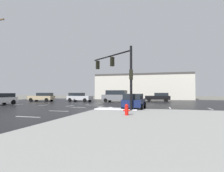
# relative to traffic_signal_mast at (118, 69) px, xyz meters

# --- Properties ---
(ground_plane) EXTENTS (120.00, 120.00, 0.00)m
(ground_plane) POSITION_rel_traffic_signal_mast_xyz_m (-5.06, 3.58, -4.07)
(ground_plane) COLOR slate
(road_asphalt) EXTENTS (44.00, 44.00, 0.02)m
(road_asphalt) POSITION_rel_traffic_signal_mast_xyz_m (-5.06, 3.58, -4.06)
(road_asphalt) COLOR black
(road_asphalt) RESTS_ON ground_plane
(snow_strip_curbside) EXTENTS (4.00, 1.60, 0.06)m
(snow_strip_curbside) POSITION_rel_traffic_signal_mast_xyz_m (-0.06, -0.42, -3.90)
(snow_strip_curbside) COLOR white
(snow_strip_curbside) RESTS_ON sidewalk_corner
(lane_markings) EXTENTS (36.15, 36.15, 0.01)m
(lane_markings) POSITION_rel_traffic_signal_mast_xyz_m (-3.85, 2.20, -4.05)
(lane_markings) COLOR silver
(lane_markings) RESTS_ON road_asphalt
(traffic_signal_mast) EXTENTS (5.17, 4.31, 5.78)m
(traffic_signal_mast) POSITION_rel_traffic_signal_mast_xyz_m (0.00, 0.00, 0.00)
(traffic_signal_mast) COLOR black
(traffic_signal_mast) RESTS_ON sidewalk_corner
(fire_hydrant) EXTENTS (0.48, 0.26, 0.79)m
(fire_hydrant) POSITION_rel_traffic_signal_mast_xyz_m (1.67, -4.63, -3.54)
(fire_hydrant) COLOR red
(fire_hydrant) RESTS_ON sidewalk_corner
(strip_building_background) EXTENTS (22.35, 8.00, 6.04)m
(strip_building_background) POSITION_rel_traffic_signal_mast_xyz_m (-0.22, 27.78, -1.06)
(strip_building_background) COLOR beige
(strip_building_background) RESTS_ON ground_plane
(suv_grey) EXTENTS (4.96, 2.51, 2.03)m
(suv_grey) POSITION_rel_traffic_signal_mast_xyz_m (-3.39, 13.06, -2.98)
(suv_grey) COLOR slate
(suv_grey) RESTS_ON road_asphalt
(sedan_white) EXTENTS (2.42, 4.67, 1.58)m
(sedan_white) POSITION_rel_traffic_signal_mast_xyz_m (-16.93, 2.37, -3.22)
(sedan_white) COLOR white
(sedan_white) RESTS_ON road_asphalt
(sedan_black) EXTENTS (4.62, 2.24, 1.58)m
(sedan_black) POSITION_rel_traffic_signal_mast_xyz_m (3.53, 17.56, -3.22)
(sedan_black) COLOR black
(sedan_black) RESTS_ON road_asphalt
(sedan_silver) EXTENTS (4.67, 2.40, 1.58)m
(sedan_silver) POSITION_rel_traffic_signal_mast_xyz_m (-10.34, 12.94, -3.22)
(sedan_silver) COLOR #B7BABF
(sedan_silver) RESTS_ON road_asphalt
(sedan_navy) EXTENTS (2.05, 4.55, 1.58)m
(sedan_navy) POSITION_rel_traffic_signal_mast_xyz_m (1.37, 1.14, -3.22)
(sedan_navy) COLOR #141E47
(sedan_navy) RESTS_ON road_asphalt
(sedan_tan) EXTENTS (4.66, 2.36, 1.58)m
(sedan_tan) POSITION_rel_traffic_signal_mast_xyz_m (-17.07, 11.61, -3.22)
(sedan_tan) COLOR tan
(sedan_tan) RESTS_ON road_asphalt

